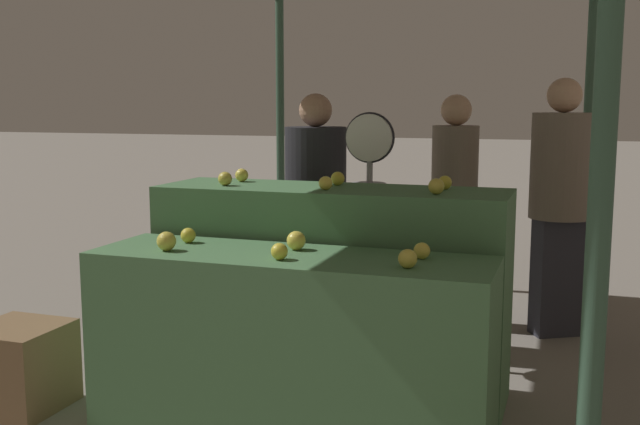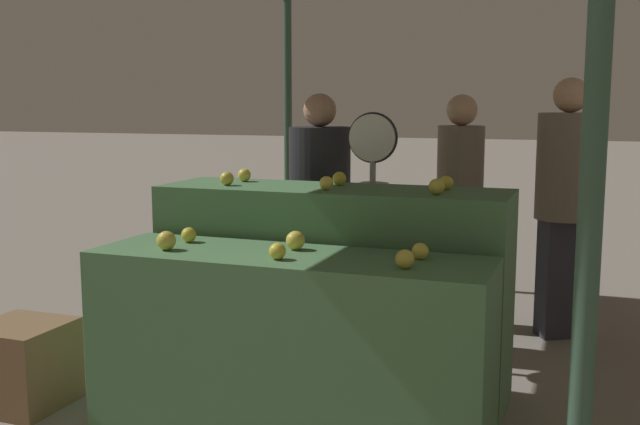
{
  "view_description": "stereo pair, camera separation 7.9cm",
  "coord_description": "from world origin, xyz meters",
  "px_view_note": "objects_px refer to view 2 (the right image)",
  "views": [
    {
      "loc": [
        1.19,
        -3.05,
        1.53
      ],
      "look_at": [
        0.04,
        0.3,
        1.01
      ],
      "focal_mm": 42.0,
      "sensor_mm": 36.0,
      "label": 1
    },
    {
      "loc": [
        1.26,
        -3.02,
        1.53
      ],
      "look_at": [
        0.04,
        0.3,
        1.01
      ],
      "focal_mm": 42.0,
      "sensor_mm": 36.0,
      "label": 2
    }
  ],
  "objects_px": {
    "wooden_crate_side": "(23,365)",
    "person_customer_right": "(566,191)",
    "person_vendor_at_scale": "(320,202)",
    "person_customer_left": "(460,193)",
    "produce_scale": "(372,182)"
  },
  "relations": [
    {
      "from": "person_vendor_at_scale",
      "to": "person_customer_right",
      "type": "bearing_deg",
      "value": -171.5
    },
    {
      "from": "produce_scale",
      "to": "wooden_crate_side",
      "type": "distance_m",
      "value": 2.12
    },
    {
      "from": "produce_scale",
      "to": "wooden_crate_side",
      "type": "xyz_separation_m",
      "value": [
        -1.47,
        -1.25,
        -0.87
      ]
    },
    {
      "from": "person_vendor_at_scale",
      "to": "person_customer_right",
      "type": "distance_m",
      "value": 1.6
    },
    {
      "from": "person_customer_left",
      "to": "person_customer_right",
      "type": "height_order",
      "value": "person_customer_right"
    },
    {
      "from": "wooden_crate_side",
      "to": "person_customer_right",
      "type": "bearing_deg",
      "value": 40.56
    },
    {
      "from": "person_vendor_at_scale",
      "to": "person_customer_left",
      "type": "height_order",
      "value": "person_vendor_at_scale"
    },
    {
      "from": "wooden_crate_side",
      "to": "person_customer_left",
      "type": "bearing_deg",
      "value": 49.84
    },
    {
      "from": "person_customer_left",
      "to": "person_customer_right",
      "type": "relative_size",
      "value": 0.94
    },
    {
      "from": "wooden_crate_side",
      "to": "person_vendor_at_scale",
      "type": "bearing_deg",
      "value": 55.86
    },
    {
      "from": "person_customer_left",
      "to": "person_vendor_at_scale",
      "type": "bearing_deg",
      "value": 66.47
    },
    {
      "from": "produce_scale",
      "to": "person_customer_right",
      "type": "relative_size",
      "value": 0.87
    },
    {
      "from": "person_customer_right",
      "to": "person_vendor_at_scale",
      "type": "bearing_deg",
      "value": -7.02
    },
    {
      "from": "person_vendor_at_scale",
      "to": "wooden_crate_side",
      "type": "distance_m",
      "value": 1.98
    },
    {
      "from": "person_customer_right",
      "to": "wooden_crate_side",
      "type": "relative_size",
      "value": 3.96
    }
  ]
}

